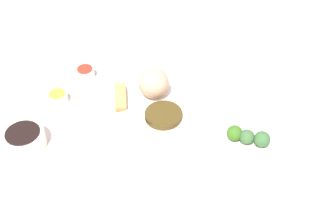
{
  "coord_description": "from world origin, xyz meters",
  "views": [
    {
      "loc": [
        0.83,
        0.12,
        0.83
      ],
      "look_at": [
        0.03,
        0.1,
        0.06
      ],
      "focal_mm": 46.36,
      "sensor_mm": 36.0,
      "label": 1
    }
  ],
  "objects": [
    {
      "name": "tabletop",
      "position": [
        0.0,
        0.0,
        0.01
      ],
      "size": [
        2.2,
        2.2,
        0.02
      ],
      "primitive_type": "cube",
      "color": "beige",
      "rests_on": "ground"
    },
    {
      "name": "main_plate",
      "position": [
        -0.01,
        0.03,
        0.03
      ],
      "size": [
        0.25,
        0.25,
        0.02
      ],
      "primitive_type": "cylinder",
      "color": "white",
      "rests_on": "tabletop"
    },
    {
      "name": "rice_scoop",
      "position": [
        -0.07,
        0.06,
        0.08
      ],
      "size": [
        0.08,
        0.08,
        0.08
      ],
      "primitive_type": "sphere",
      "color": "tan",
      "rests_on": "main_plate"
    },
    {
      "name": "spring_roll",
      "position": [
        -0.04,
        -0.03,
        0.05
      ],
      "size": [
        0.1,
        0.04,
        0.03
      ],
      "primitive_type": "cube",
      "rotation": [
        0.0,
        0.0,
        0.12
      ],
      "color": "tan",
      "rests_on": "main_plate"
    },
    {
      "name": "crab_rangoon_wonton",
      "position": [
        0.05,
        0.0,
        0.04
      ],
      "size": [
        0.1,
        0.1,
        0.02
      ],
      "primitive_type": "cube",
      "rotation": [
        0.0,
        0.0,
        0.42
      ],
      "color": "beige",
      "rests_on": "main_plate"
    },
    {
      "name": "stir_fry_heap",
      "position": [
        0.02,
        0.09,
        0.04
      ],
      "size": [
        0.1,
        0.1,
        0.02
      ],
      "primitive_type": "cylinder",
      "color": "#493716",
      "rests_on": "main_plate"
    },
    {
      "name": "broccoli_plate",
      "position": [
        0.1,
        0.29,
        0.03
      ],
      "size": [
        0.21,
        0.21,
        0.01
      ],
      "primitive_type": "cylinder",
      "color": "white",
      "rests_on": "tabletop"
    },
    {
      "name": "broccoli_floret_0",
      "position": [
        0.09,
        0.27,
        0.05
      ],
      "size": [
        0.04,
        0.04,
        0.04
      ],
      "primitive_type": "sphere",
      "color": "#39681D",
      "rests_on": "broccoli_plate"
    },
    {
      "name": "broccoli_floret_1",
      "position": [
        0.11,
        0.33,
        0.05
      ],
      "size": [
        0.04,
        0.04,
        0.04
      ],
      "primitive_type": "sphere",
      "color": "#3A6436",
      "rests_on": "broccoli_plate"
    },
    {
      "name": "broccoli_floret_2",
      "position": [
        0.1,
        0.3,
        0.05
      ],
      "size": [
        0.04,
        0.04,
        0.04
      ],
      "primitive_type": "sphere",
      "color": "#3C6336",
      "rests_on": "broccoli_plate"
    },
    {
      "name": "soy_sauce_bowl",
      "position": [
        0.11,
        -0.25,
        0.04
      ],
      "size": [
        0.1,
        0.1,
        0.04
      ],
      "primitive_type": "cylinder",
      "color": "white",
      "rests_on": "tabletop"
    },
    {
      "name": "soy_sauce_bowl_liquid",
      "position": [
        0.11,
        -0.25,
        0.06
      ],
      "size": [
        0.08,
        0.08,
        0.0
      ],
      "primitive_type": "cylinder",
      "color": "black",
      "rests_on": "soy_sauce_bowl"
    },
    {
      "name": "sauce_ramekin_sweet_and_sour",
      "position": [
        -0.16,
        -0.14,
        0.03
      ],
      "size": [
        0.05,
        0.05,
        0.03
      ],
      "primitive_type": "cylinder",
      "color": "white",
      "rests_on": "tabletop"
    },
    {
      "name": "sauce_ramekin_sweet_and_sour_liquid",
      "position": [
        -0.16,
        -0.14,
        0.05
      ],
      "size": [
        0.04,
        0.04,
        0.0
      ],
      "primitive_type": "cylinder",
      "color": "red",
      "rests_on": "sauce_ramekin_sweet_and_sour"
    },
    {
      "name": "sauce_ramekin_hot_mustard",
      "position": [
        -0.05,
        -0.2,
        0.03
      ],
      "size": [
        0.05,
        0.05,
        0.03
      ],
      "primitive_type": "cylinder",
      "color": "white",
      "rests_on": "tabletop"
    },
    {
      "name": "sauce_ramekin_hot_mustard_liquid",
      "position": [
        -0.05,
        -0.2,
        0.05
      ],
      "size": [
        0.04,
        0.04,
        0.0
      ],
      "primitive_type": "cylinder",
      "color": "yellow",
      "rests_on": "sauce_ramekin_hot_mustard"
    },
    {
      "name": "teacup",
      "position": [
        0.27,
        0.24,
        0.05
      ],
      "size": [
        0.07,
        0.07,
        0.06
      ],
      "primitive_type": "cylinder",
      "color": "white",
      "rests_on": "tabletop"
    }
  ]
}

